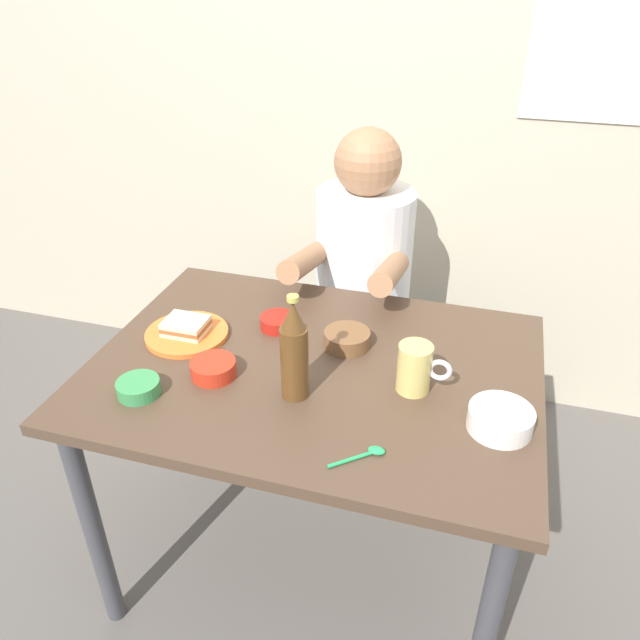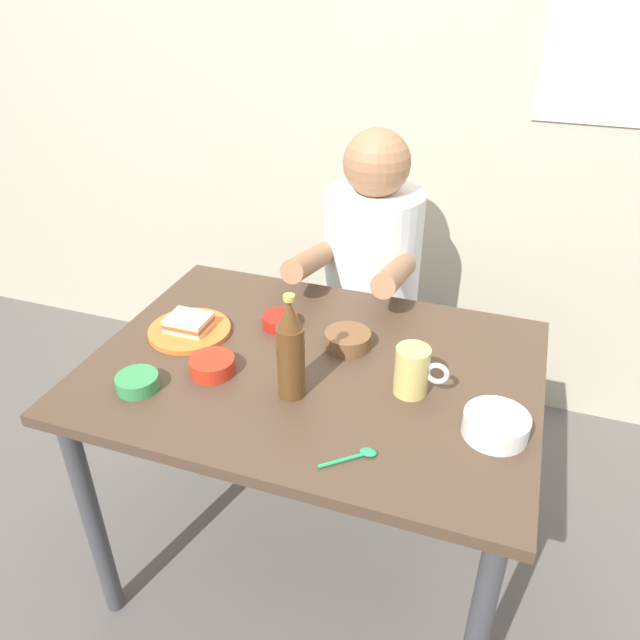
{
  "view_description": "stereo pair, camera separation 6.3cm",
  "coord_description": "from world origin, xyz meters",
  "views": [
    {
      "loc": [
        0.37,
        -1.19,
        1.63
      ],
      "look_at": [
        0.0,
        0.05,
        0.84
      ],
      "focal_mm": 34.42,
      "sensor_mm": 36.0,
      "label": 1
    },
    {
      "loc": [
        0.43,
        -1.17,
        1.63
      ],
      "look_at": [
        0.0,
        0.05,
        0.84
      ],
      "focal_mm": 34.42,
      "sensor_mm": 36.0,
      "label": 2
    }
  ],
  "objects": [
    {
      "name": "ground_plane",
      "position": [
        0.0,
        0.0,
        0.0
      ],
      "size": [
        6.0,
        6.0,
        0.0
      ],
      "primitive_type": "plane",
      "color": "#59544F"
    },
    {
      "name": "wall_back",
      "position": [
        0.0,
        1.05,
        1.3
      ],
      "size": [
        4.4,
        0.09,
        2.6
      ],
      "color": "#BCB299",
      "rests_on": "ground"
    },
    {
      "name": "dining_table",
      "position": [
        0.0,
        0.0,
        0.65
      ],
      "size": [
        1.1,
        0.8,
        0.74
      ],
      "color": "#4C3828",
      "rests_on": "ground"
    },
    {
      "name": "stool",
      "position": [
        -0.02,
        0.63,
        0.35
      ],
      "size": [
        0.34,
        0.34,
        0.45
      ],
      "color": "#4C4C51",
      "rests_on": "ground"
    },
    {
      "name": "person_seated",
      "position": [
        -0.02,
        0.62,
        0.77
      ],
      "size": [
        0.33,
        0.56,
        0.72
      ],
      "color": "white",
      "rests_on": "stool"
    },
    {
      "name": "plate_orange",
      "position": [
        -0.36,
        0.03,
        0.75
      ],
      "size": [
        0.22,
        0.22,
        0.01
      ],
      "primitive_type": "cylinder",
      "color": "orange",
      "rests_on": "dining_table"
    },
    {
      "name": "sandwich",
      "position": [
        -0.36,
        0.03,
        0.77
      ],
      "size": [
        0.11,
        0.09,
        0.04
      ],
      "color": "beige",
      "rests_on": "plate_orange"
    },
    {
      "name": "beer_mug",
      "position": [
        0.25,
        -0.03,
        0.8
      ],
      "size": [
        0.13,
        0.08,
        0.12
      ],
      "color": "#D1BC66",
      "rests_on": "dining_table"
    },
    {
      "name": "beer_bottle",
      "position": [
        -0.01,
        -0.13,
        0.86
      ],
      "size": [
        0.06,
        0.06,
        0.26
      ],
      "color": "#593819",
      "rests_on": "dining_table"
    },
    {
      "name": "condiment_bowl_brown",
      "position": [
        0.06,
        0.1,
        0.76
      ],
      "size": [
        0.12,
        0.12,
        0.04
      ],
      "color": "brown",
      "rests_on": "dining_table"
    },
    {
      "name": "sauce_bowl_chili",
      "position": [
        -0.22,
        -0.11,
        0.76
      ],
      "size": [
        0.11,
        0.11,
        0.04
      ],
      "color": "red",
      "rests_on": "dining_table"
    },
    {
      "name": "sambal_bowl_red",
      "position": [
        -0.15,
        0.14,
        0.76
      ],
      "size": [
        0.1,
        0.1,
        0.03
      ],
      "color": "#B21E14",
      "rests_on": "dining_table"
    },
    {
      "name": "rice_bowl_white",
      "position": [
        0.45,
        -0.11,
        0.77
      ],
      "size": [
        0.14,
        0.14,
        0.05
      ],
      "color": "silver",
      "rests_on": "dining_table"
    },
    {
      "name": "dip_bowl_green",
      "position": [
        -0.36,
        -0.23,
        0.76
      ],
      "size": [
        0.1,
        0.1,
        0.03
      ],
      "color": "#388C4C",
      "rests_on": "dining_table"
    },
    {
      "name": "spoon",
      "position": [
        0.2,
        -0.28,
        0.75
      ],
      "size": [
        0.1,
        0.09,
        0.01
      ],
      "color": "#26A559",
      "rests_on": "dining_table"
    }
  ]
}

